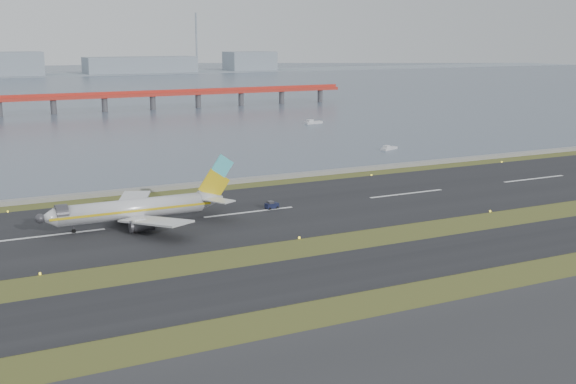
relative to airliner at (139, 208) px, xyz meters
name	(u,v)px	position (x,y,z in m)	size (l,w,h in m)	color
ground	(319,250)	(23.28, -29.74, -3.46)	(1000.00, 1000.00, 0.00)	#374518
apron_strip	(574,384)	(23.28, -84.74, -3.41)	(1000.00, 50.00, 0.10)	#2C2C2E
taxiway_strip	(357,269)	(23.28, -41.74, -3.41)	(1000.00, 18.00, 0.10)	black
runway_strip	(249,212)	(23.28, 0.26, -3.41)	(1000.00, 45.00, 0.10)	black
seawall	(200,184)	(23.28, 30.26, -2.96)	(1000.00, 2.50, 1.00)	gray
bay_water	(12,87)	(23.28, 430.26, -3.46)	(1400.00, 800.00, 1.30)	#465264
red_pier	(104,97)	(43.28, 220.26, 3.82)	(260.00, 5.00, 10.20)	#B62A1F
far_shoreline	(7,69)	(36.90, 590.26, 2.61)	(1400.00, 80.00, 60.50)	#85919D
airliner	(139,208)	(0.00, 0.00, 0.00)	(38.52, 32.89, 12.80)	silver
pushback_tug	(272,205)	(28.79, 0.98, -2.61)	(2.89, 1.89, 1.75)	black
workboat_near	(389,148)	(97.92, 57.95, -2.95)	(6.94, 4.28, 1.61)	silver
workboat_far	(313,122)	(110.19, 131.49, -2.84)	(8.34, 3.73, 1.95)	silver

